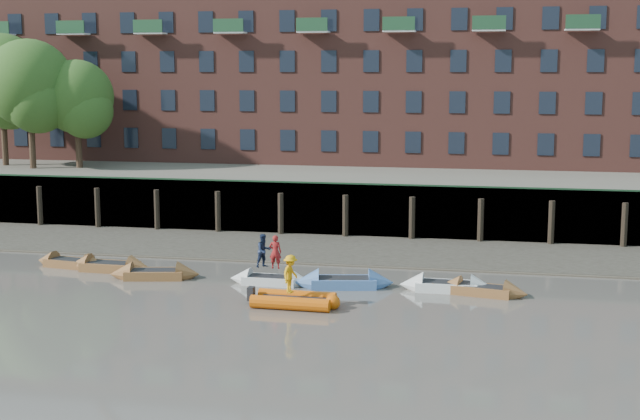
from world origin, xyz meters
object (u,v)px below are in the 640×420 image
(rowboat_0, at_px, (71,263))
(person_rower_a, at_px, (275,252))
(rowboat_1, at_px, (110,266))
(rowboat_6, at_px, (482,290))
(rowboat_5, at_px, (447,286))
(person_rower_b, at_px, (264,251))
(rowboat_4, at_px, (344,282))
(rowboat_2, at_px, (155,274))
(rib_tender, at_px, (297,300))
(person_rib_crew, at_px, (291,274))
(rowboat_3, at_px, (270,280))

(rowboat_0, xyz_separation_m, person_rower_a, (11.24, -1.58, 1.36))
(rowboat_1, xyz_separation_m, rowboat_6, (18.44, -1.14, -0.02))
(rowboat_5, xyz_separation_m, person_rower_a, (-7.97, -0.32, 1.35))
(rowboat_6, relative_size, person_rower_b, 2.65)
(rowboat_1, distance_m, person_rower_a, 9.02)
(rowboat_4, relative_size, rowboat_6, 1.14)
(rowboat_2, bearing_deg, rowboat_4, -11.30)
(person_rower_a, distance_m, person_rower_b, 0.61)
(rowboat_1, bearing_deg, rowboat_2, -20.19)
(rowboat_4, distance_m, rowboat_6, 6.34)
(rowboat_1, bearing_deg, rowboat_4, -3.37)
(rowboat_5, relative_size, person_rower_a, 2.71)
(rib_tender, height_order, person_rower_b, person_rower_b)
(rowboat_2, relative_size, person_rib_crew, 2.76)
(rowboat_1, height_order, rowboat_2, rowboat_1)
(rowboat_6, height_order, person_rower_b, person_rower_b)
(rowboat_6, relative_size, person_rower_a, 2.66)
(rowboat_6, relative_size, person_rib_crew, 2.59)
(rowboat_2, bearing_deg, person_rower_b, -10.01)
(rowboat_0, xyz_separation_m, rowboat_4, (14.49, -1.53, 0.03))
(rowboat_2, bearing_deg, rowboat_1, 146.41)
(rib_tender, distance_m, person_rower_a, 4.33)
(rowboat_4, bearing_deg, person_rib_crew, -124.58)
(rib_tender, bearing_deg, person_rower_a, 119.15)
(rowboat_6, bearing_deg, rowboat_0, -172.43)
(rowboat_1, relative_size, person_rib_crew, 2.70)
(rowboat_4, xyz_separation_m, rowboat_6, (6.34, -0.08, -0.03))
(rowboat_0, height_order, rowboat_5, rowboat_5)
(rowboat_6, bearing_deg, rowboat_2, -168.03)
(rowboat_3, bearing_deg, rowboat_2, -178.82)
(rowboat_2, xyz_separation_m, person_rib_crew, (7.64, -3.70, 1.20))
(rowboat_1, distance_m, rowboat_6, 18.47)
(person_rower_a, xyz_separation_m, person_rower_b, (-0.60, 0.14, 0.00))
(rowboat_1, relative_size, rib_tender, 1.17)
(rowboat_1, relative_size, rowboat_4, 0.92)
(rowboat_1, xyz_separation_m, person_rower_a, (8.85, -1.11, 1.34))
(rowboat_0, relative_size, person_rib_crew, 2.53)
(rowboat_1, height_order, person_rower_b, person_rower_b)
(rowboat_3, distance_m, rib_tender, 4.24)
(rowboat_3, xyz_separation_m, rowboat_5, (8.22, 0.34, 0.02))
(rowboat_2, distance_m, rowboat_5, 14.00)
(rowboat_2, relative_size, rib_tender, 1.20)
(rowboat_2, bearing_deg, rowboat_0, 151.15)
(rowboat_2, bearing_deg, rowboat_5, -10.37)
(rowboat_1, distance_m, rowboat_4, 12.15)
(person_rower_b, bearing_deg, rib_tender, -103.19)
(rowboat_0, distance_m, rowboat_3, 11.11)
(rowboat_2, height_order, rowboat_5, rowboat_2)
(rowboat_0, distance_m, rowboat_4, 14.57)
(rowboat_0, bearing_deg, rowboat_3, 0.69)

